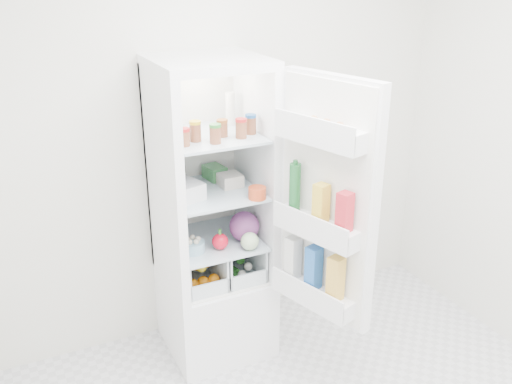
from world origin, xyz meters
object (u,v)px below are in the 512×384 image
refrigerator (211,247)px  fridge_door (324,209)px  red_cabbage (244,226)px  mushroom_bowl (193,246)px

refrigerator → fridge_door: bearing=-58.1°
fridge_door → refrigerator: bearing=14.8°
red_cabbage → fridge_door: size_ratio=0.13×
mushroom_bowl → red_cabbage: bearing=1.3°
refrigerator → fridge_door: 0.85m
refrigerator → fridge_door: (0.39, -0.62, 0.43)m
refrigerator → red_cabbage: 0.27m
fridge_door → red_cabbage: bearing=9.1°
refrigerator → mushroom_bowl: size_ratio=13.53×
fridge_door → mushroom_bowl: bearing=32.7°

